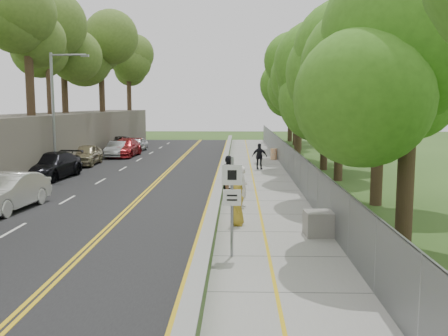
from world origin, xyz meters
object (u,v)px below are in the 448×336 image
object	(u,v)px
streetlight	(57,106)
concrete_block	(323,223)
car_1	(7,192)
person_far	(260,156)
painter_0	(237,204)
signpost	(232,195)
construction_barrel	(274,154)

from	to	relation	value
streetlight	concrete_block	size ratio (longest dim) A/B	6.07
car_1	person_far	xyz separation A→B (m)	(11.80, 14.35, 0.14)
streetlight	car_1	distance (m)	11.27
painter_0	person_far	bearing A→B (deg)	1.27
signpost	painter_0	size ratio (longest dim) A/B	1.83
streetlight	person_far	bearing A→B (deg)	16.10
streetlight	signpost	distance (m)	20.72
streetlight	construction_barrel	xyz separation A→B (m)	(14.76, 10.32, -4.11)
concrete_block	person_far	world-z (taller)	person_far
concrete_block	painter_0	world-z (taller)	painter_0
construction_barrel	concrete_block	distance (m)	24.76
streetlight	person_far	xyz separation A→B (m)	(13.26, 3.83, -3.64)
streetlight	painter_0	bearing A→B (deg)	-48.09
painter_0	streetlight	bearing A→B (deg)	48.59
streetlight	painter_0	size ratio (longest dim) A/B	4.72
concrete_block	person_far	distance (m)	18.34
signpost	car_1	bearing A→B (deg)	147.13
signpost	painter_0	distance (m)	4.16
construction_barrel	painter_0	xyz separation A→B (m)	(-3.09, -23.32, 0.37)
streetlight	signpost	size ratio (longest dim) A/B	2.58
concrete_block	person_far	xyz separation A→B (m)	(-1.50, 18.27, 0.51)
concrete_block	painter_0	size ratio (longest dim) A/B	0.78
painter_0	person_far	distance (m)	16.90
streetlight	person_far	distance (m)	14.28
signpost	streetlight	bearing A→B (deg)	124.08
streetlight	signpost	xyz separation A→B (m)	(11.51, -17.02, -2.68)
construction_barrel	car_1	world-z (taller)	car_1
concrete_block	painter_0	xyz separation A→B (m)	(-3.09, 1.45, 0.41)
painter_0	concrete_block	bearing A→B (deg)	-108.36
construction_barrel	person_far	bearing A→B (deg)	-103.02
streetlight	construction_barrel	world-z (taller)	streetlight
construction_barrel	painter_0	size ratio (longest dim) A/B	0.56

